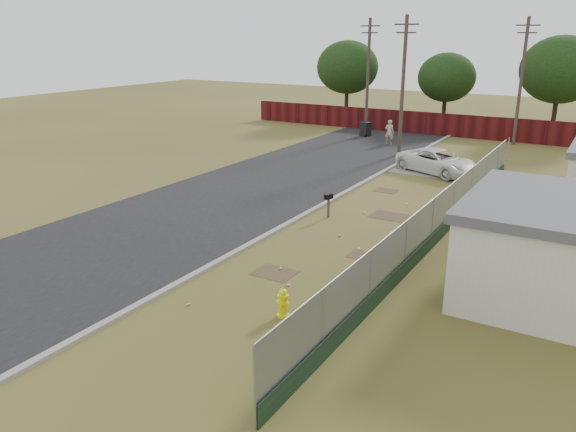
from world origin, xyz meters
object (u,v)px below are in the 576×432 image
Objects in this scene: pickup_truck at (438,161)px; trash_bin at (366,129)px; mailbox at (329,199)px; pedestrian at (389,132)px; fire_hydrant at (283,303)px.

trash_bin is at bearing 65.34° from pickup_truck.
trash_bin is (-6.87, 20.24, -0.30)m from mailbox.
mailbox is at bearing -166.42° from pickup_truck.
trash_bin is (-8.65, 9.47, -0.13)m from pickup_truck.
pickup_truck is at bearing 122.65° from pedestrian.
pickup_truck reaches higher than fire_hydrant.
mailbox is at bearing -71.24° from trash_bin.
pickup_truck is 12.83m from trash_bin.
pickup_truck reaches higher than mailbox.
fire_hydrant is at bearing 98.47° from pedestrian.
pickup_truck is 2.80× the size of pedestrian.
mailbox is 0.61× the size of pedestrian.
trash_bin reaches higher than fire_hydrant.
pickup_truck is 9.21m from pedestrian.
mailbox is (-3.04, 8.94, 0.45)m from fire_hydrant.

